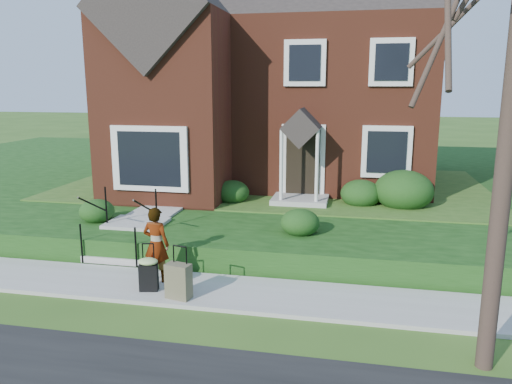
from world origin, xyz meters
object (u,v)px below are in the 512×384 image
(woman, at_px, (156,244))
(suitcase_olive, at_px, (179,281))
(front_steps, at_px, (129,235))
(suitcase_black, at_px, (148,272))

(woman, distance_m, suitcase_olive, 1.12)
(front_steps, bearing_deg, woman, -49.29)
(woman, bearing_deg, suitcase_olive, 142.06)
(front_steps, bearing_deg, suitcase_black, -56.08)
(woman, relative_size, suitcase_olive, 1.53)
(front_steps, height_order, suitcase_olive, front_steps)
(woman, bearing_deg, front_steps, -42.12)
(woman, height_order, suitcase_olive, woman)
(suitcase_black, height_order, suitcase_olive, suitcase_olive)
(woman, height_order, suitcase_black, woman)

